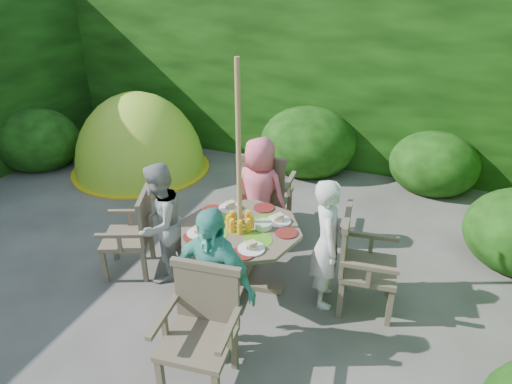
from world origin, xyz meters
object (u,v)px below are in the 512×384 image
(parasol_pole, at_px, (239,186))
(dome_tent, at_px, (142,169))
(garden_chair_right, at_px, (360,261))
(garden_chair_left, at_px, (133,232))
(child_left, at_px, (160,223))
(child_back, at_px, (260,194))
(patio_table, at_px, (241,237))
(garden_chair_front, at_px, (201,327))
(child_front, at_px, (213,283))
(child_right, at_px, (327,244))
(garden_chair_back, at_px, (265,191))

(parasol_pole, xyz_separation_m, dome_tent, (-2.54, 2.05, -1.10))
(garden_chair_right, distance_m, dome_tent, 4.12)
(garden_chair_right, xyz_separation_m, garden_chair_left, (-2.19, -0.29, -0.04))
(parasol_pole, relative_size, child_left, 1.81)
(child_back, distance_m, dome_tent, 2.81)
(patio_table, xyz_separation_m, garden_chair_right, (1.08, 0.15, -0.08))
(garden_chair_right, distance_m, garden_chair_front, 1.56)
(parasol_pole, relative_size, dome_tent, 0.89)
(child_back, bearing_deg, child_front, 105.25)
(child_back, xyz_separation_m, dome_tent, (-2.43, 1.26, -0.63))
(child_front, bearing_deg, garden_chair_right, 54.87)
(patio_table, height_order, child_right, child_right)
(child_back, relative_size, child_front, 0.96)
(child_back, height_order, dome_tent, child_back)
(garden_chair_right, bearing_deg, child_left, 91.89)
(parasol_pole, distance_m, dome_tent, 3.44)
(garden_chair_back, relative_size, child_front, 0.73)
(child_right, bearing_deg, garden_chair_front, 134.80)
(garden_chair_right, distance_m, child_front, 1.37)
(child_back, bearing_deg, child_left, 60.25)
(patio_table, bearing_deg, child_left, -171.92)
(patio_table, xyz_separation_m, child_left, (-0.80, -0.11, 0.04))
(garden_chair_back, distance_m, child_left, 1.36)
(garden_chair_front, height_order, dome_tent, dome_tent)
(garden_chair_right, height_order, garden_chair_back, garden_chair_back)
(garden_chair_front, xyz_separation_m, child_right, (0.64, 1.20, 0.14))
(garden_chair_right, distance_m, child_right, 0.33)
(garden_chair_right, bearing_deg, child_right, 92.30)
(parasol_pole, bearing_deg, patio_table, 20.82)
(parasol_pole, relative_size, garden_chair_right, 2.43)
(patio_table, bearing_deg, garden_chair_back, 98.51)
(garden_chair_back, xyz_separation_m, child_front, (0.27, -1.88, 0.14))
(child_right, relative_size, child_front, 0.95)
(garden_chair_left, distance_m, garden_chair_front, 1.58)
(garden_chair_left, bearing_deg, child_right, 74.95)
(garden_chair_back, relative_size, child_right, 0.77)
(child_front, bearing_deg, garden_chair_left, 162.27)
(child_front, bearing_deg, dome_tent, 143.73)
(patio_table, relative_size, garden_chair_left, 1.55)
(garden_chair_right, bearing_deg, garden_chair_front, 136.96)
(parasol_pole, xyz_separation_m, child_front, (0.11, -0.79, -0.45))
(child_back, bearing_deg, garden_chair_back, -73.69)
(child_back, relative_size, dome_tent, 0.51)
(parasol_pole, bearing_deg, child_back, 98.02)
(child_left, bearing_deg, garden_chair_front, 42.10)
(garden_chair_left, height_order, garden_chair_front, garden_chair_front)
(child_left, height_order, child_back, child_back)
(parasol_pole, height_order, dome_tent, parasol_pole)
(garden_chair_left, height_order, child_back, child_back)
(garden_chair_front, xyz_separation_m, child_back, (-0.27, 1.88, 0.15))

